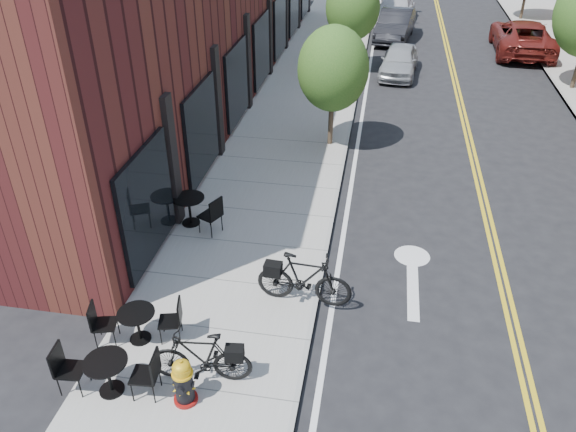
# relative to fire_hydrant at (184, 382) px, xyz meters

# --- Properties ---
(ground) EXTENTS (120.00, 120.00, 0.00)m
(ground) POSITION_rel_fire_hydrant_xyz_m (1.93, 1.79, -0.57)
(ground) COLOR black
(ground) RESTS_ON ground
(sidewalk_near) EXTENTS (4.00, 70.00, 0.12)m
(sidewalk_near) POSITION_rel_fire_hydrant_xyz_m (-0.07, 11.79, -0.51)
(sidewalk_near) COLOR #9E9B93
(sidewalk_near) RESTS_ON ground
(tree_near_a) EXTENTS (2.20, 2.20, 3.81)m
(tree_near_a) POSITION_rel_fire_hydrant_xyz_m (1.33, 10.79, 2.03)
(tree_near_a) COLOR #382B1E
(tree_near_a) RESTS_ON sidewalk_near
(tree_near_b) EXTENTS (2.30, 2.30, 3.98)m
(tree_near_b) POSITION_rel_fire_hydrant_xyz_m (1.33, 18.79, 2.14)
(tree_near_b) COLOR #382B1E
(tree_near_b) RESTS_ON sidewalk_near
(fire_hydrant) EXTENTS (0.44, 0.44, 0.96)m
(fire_hydrant) POSITION_rel_fire_hydrant_xyz_m (0.00, 0.00, 0.00)
(fire_hydrant) COLOR maroon
(fire_hydrant) RESTS_ON sidewalk_near
(bicycle_left) EXTENTS (1.86, 0.70, 1.09)m
(bicycle_left) POSITION_rel_fire_hydrant_xyz_m (0.15, 0.51, 0.09)
(bicycle_left) COLOR black
(bicycle_left) RESTS_ON sidewalk_near
(bicycle_right) EXTENTS (2.03, 0.68, 1.20)m
(bicycle_right) POSITION_rel_fire_hydrant_xyz_m (1.63, 2.88, 0.15)
(bicycle_right) COLOR black
(bicycle_right) RESTS_ON sidewalk_near
(bistro_set_a) EXTENTS (1.70, 0.86, 0.89)m
(bistro_set_a) POSITION_rel_fire_hydrant_xyz_m (-1.34, 1.25, -0.00)
(bistro_set_a) COLOR black
(bistro_set_a) RESTS_ON sidewalk_near
(bistro_set_b) EXTENTS (1.77, 0.81, 0.95)m
(bistro_set_b) POSITION_rel_fire_hydrant_xyz_m (-1.35, -0.02, 0.02)
(bistro_set_b) COLOR black
(bistro_set_b) RESTS_ON sidewalk_near
(bistro_set_c) EXTENTS (1.87, 1.20, 1.00)m
(bistro_set_c) POSITION_rel_fire_hydrant_xyz_m (-1.67, 5.39, 0.05)
(bistro_set_c) COLOR black
(bistro_set_c) RESTS_ON sidewalk_near
(parked_car_a) EXTENTS (1.83, 3.85, 1.27)m
(parked_car_a) POSITION_rel_fire_hydrant_xyz_m (3.50, 18.58, 0.06)
(parked_car_a) COLOR #9FA2A7
(parked_car_a) RESTS_ON ground
(parked_car_b) EXTENTS (2.18, 4.74, 1.50)m
(parked_car_b) POSITION_rel_fire_hydrant_xyz_m (3.25, 24.31, 0.18)
(parked_car_b) COLOR black
(parked_car_b) RESTS_ON ground
(parked_car_c) EXTENTS (2.49, 5.15, 1.45)m
(parked_car_c) POSITION_rel_fire_hydrant_xyz_m (3.21, 28.29, 0.15)
(parked_car_c) COLOR silver
(parked_car_c) RESTS_ON ground
(parked_car_far) EXTENTS (2.79, 5.71, 1.56)m
(parked_car_far) POSITION_rel_fire_hydrant_xyz_m (9.33, 22.94, 0.21)
(parked_car_far) COLOR maroon
(parked_car_far) RESTS_ON ground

